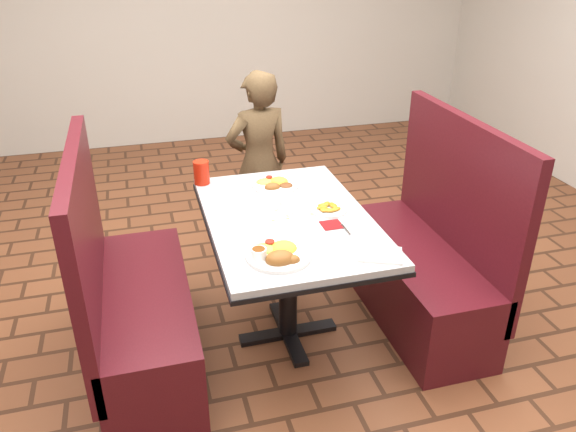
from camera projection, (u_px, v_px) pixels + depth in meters
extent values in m
plane|color=brown|center=(288.00, 335.00, 3.16)|extent=(7.00, 7.00, 0.00)
cube|color=beige|center=(193.00, 4.00, 5.54)|extent=(6.00, 0.04, 2.80)
cube|color=#AAADAF|center=(288.00, 219.00, 2.83)|extent=(0.80, 1.20, 0.03)
cube|color=black|center=(288.00, 224.00, 2.84)|extent=(0.81, 1.21, 0.02)
cylinder|color=black|center=(288.00, 281.00, 3.00)|extent=(0.10, 0.10, 0.69)
cube|color=black|center=(288.00, 332.00, 3.15)|extent=(0.55, 0.08, 0.03)
cube|color=black|center=(288.00, 332.00, 3.15)|extent=(0.08, 0.55, 0.03)
cube|color=#4D1118|center=(147.00, 325.00, 2.88)|extent=(0.45, 1.20, 0.45)
cube|color=#4D1118|center=(88.00, 251.00, 2.61)|extent=(0.06, 1.20, 0.95)
cube|color=#4D1118|center=(413.00, 281.00, 3.24)|extent=(0.45, 1.20, 0.45)
cube|color=#4D1118|center=(458.00, 203.00, 3.08)|extent=(0.06, 1.20, 0.95)
imported|color=brown|center=(259.00, 163.00, 3.80)|extent=(0.50, 0.38, 1.26)
cylinder|color=white|center=(279.00, 255.00, 2.46)|extent=(0.29, 0.29, 0.02)
ellipsoid|color=yellow|center=(284.00, 243.00, 2.49)|extent=(0.12, 0.12, 0.05)
ellipsoid|color=#91BA4A|center=(264.00, 245.00, 2.48)|extent=(0.12, 0.10, 0.04)
cylinder|color=red|center=(270.00, 242.00, 2.51)|extent=(0.04, 0.04, 0.01)
ellipsoid|color=#925825|center=(280.00, 253.00, 2.39)|extent=(0.13, 0.10, 0.07)
ellipsoid|color=#925825|center=(292.00, 256.00, 2.39)|extent=(0.07, 0.05, 0.05)
cylinder|color=white|center=(259.00, 253.00, 2.42)|extent=(0.07, 0.07, 0.04)
cylinder|color=#623312|center=(259.00, 249.00, 2.41)|extent=(0.06, 0.06, 0.01)
cylinder|color=white|center=(275.00, 186.00, 3.14)|extent=(0.26, 0.26, 0.02)
ellipsoid|color=yellow|center=(279.00, 178.00, 3.17)|extent=(0.10, 0.10, 0.05)
ellipsoid|color=#91BA4A|center=(265.00, 179.00, 3.16)|extent=(0.10, 0.09, 0.03)
cylinder|color=red|center=(269.00, 177.00, 3.19)|extent=(0.04, 0.04, 0.01)
ellipsoid|color=brown|center=(286.00, 183.00, 3.12)|extent=(0.08, 0.08, 0.03)
ellipsoid|color=#925825|center=(272.00, 184.00, 3.09)|extent=(0.09, 0.07, 0.05)
cylinder|color=white|center=(328.00, 210.00, 2.87)|extent=(0.19, 0.19, 0.01)
cube|color=maroon|center=(332.00, 225.00, 2.73)|extent=(0.10, 0.10, 0.00)
cube|color=silver|center=(346.00, 229.00, 2.69)|extent=(0.01, 0.12, 0.00)
cylinder|color=red|center=(201.00, 172.00, 3.16)|extent=(0.09, 0.09, 0.13)
cube|color=white|center=(380.00, 254.00, 2.47)|extent=(0.23, 0.21, 0.01)
cube|color=#BBBBBF|center=(290.00, 252.00, 2.48)|extent=(0.08, 0.18, 0.00)
cube|color=#BCBCC0|center=(285.00, 259.00, 2.43)|extent=(0.04, 0.16, 0.00)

